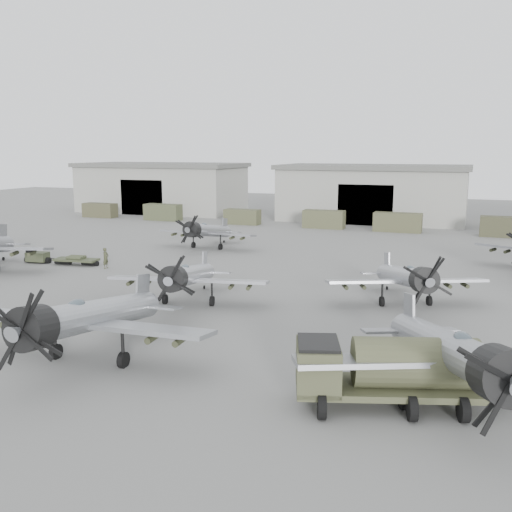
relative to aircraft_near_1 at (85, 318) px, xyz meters
The scene contains 17 objects.
ground 7.04m from the aircraft_near_1, 58.48° to the left, with size 220.00×220.00×0.00m, color slate.
hangar_left 75.93m from the aircraft_near_1, 117.07° to the left, with size 29.00×14.80×8.70m.
hangar_center 67.71m from the aircraft_near_1, 87.08° to the left, with size 29.00×14.80×8.70m.
support_truck_0 68.21m from the aircraft_near_1, 125.34° to the left, with size 5.63×2.20×2.32m, color #42412B.
support_truck_1 62.09m from the aircraft_near_1, 116.34° to the left, with size 5.93×2.20×2.57m, color #41462E.
support_truck_2 57.37m from the aircraft_near_1, 104.09° to the left, with size 5.33×2.20×2.23m, color #46482F.
support_truck_3 55.66m from the aircraft_near_1, 91.47° to the left, with size 5.84×2.20×2.55m, color #494A31.
support_truck_4 56.34m from the aircraft_near_1, 80.96° to the left, with size 6.40×2.20×2.58m, color #48482F.
support_truck_5 59.99m from the aircraft_near_1, 68.05° to the left, with size 6.29×2.20×2.60m, color #3A3A26.
aircraft_near_1 is the anchor object (origin of this frame).
aircraft_near_2 17.95m from the aircraft_near_1, ahead, with size 13.31×12.06×5.44m.
aircraft_mid_1 12.06m from the aircraft_near_1, 91.99° to the left, with size 11.61×10.45×4.61m.
aircraft_mid_2 22.44m from the aircraft_near_1, 50.65° to the left, with size 11.16×10.11×4.56m.
aircraft_far_0 35.28m from the aircraft_near_1, 105.65° to the left, with size 11.18×10.06×4.50m.
fuel_tanker 15.26m from the aircraft_near_1, ahead, with size 8.46×5.38×3.10m.
tug_trailer 28.97m from the aircraft_near_1, 133.61° to the left, with size 7.51×2.29×1.49m.
ground_crew 24.93m from the aircraft_near_1, 123.18° to the left, with size 0.71×0.47×1.95m, color #3A3C27.
Camera 1 is at (14.73, -28.80, 10.92)m, focal length 40.00 mm.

